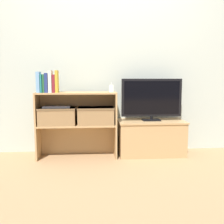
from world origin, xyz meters
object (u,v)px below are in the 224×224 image
Objects in this scene: tv at (152,98)px; storage_basket_left at (57,115)px; book_navy at (47,83)px; laptop at (57,107)px; book_maroon at (54,84)px; tv_stand at (151,137)px; baby_monitor at (111,88)px; book_ivory at (51,82)px; book_teal at (42,83)px; book_mustard at (57,81)px; book_skyblue at (39,82)px; book_forest at (44,83)px; storage_basket_right at (96,115)px.

tv is 1.73× the size of storage_basket_left.
laptop is at bearing 19.11° from book_navy.
tv_stand is at bearing 5.31° from book_maroon.
baby_monitor is (-0.51, -0.06, 0.13)m from tv.
book_ivory is 0.80× the size of laptop.
book_teal is at bearing 180.00° from book_ivory.
baby_monitor reaches higher than storage_basket_left.
book_ivory reaches higher than book_maroon.
storage_basket_left reaches higher than tv_stand.
tv reaches higher than storage_basket_left.
book_navy is at bearing -175.11° from tv.
storage_basket_left is 1.37× the size of laptop.
book_ivory is (0.04, 0.00, 0.01)m from book_navy.
tv_stand is at bearing 3.60° from storage_basket_left.
baby_monitor is (0.67, 0.05, -0.06)m from book_maroon.
tv is 2.97× the size of book_ivory.
book_ivory is (0.10, 0.00, 0.02)m from book_teal.
tv is at bearing 3.53° from laptop.
book_ivory is 2.18× the size of baby_monitor.
book_mustard is 0.40m from storage_basket_left.
book_teal reaches higher than laptop.
book_skyblue is 0.04m from book_teal.
book_teal is 0.41m from storage_basket_left.
book_navy is at bearing -176.07° from baby_monitor.
book_skyblue is 0.09m from book_navy.
book_forest is 0.93× the size of book_navy.
storage_basket_right is (0.66, 0.04, -0.39)m from book_skyblue.
book_skyblue is at bearing 180.00° from book_mustard.
book_mustard reaches higher than book_forest.
storage_basket_left is (0.14, 0.04, -0.38)m from book_forest.
book_forest is (0.06, 0.00, -0.01)m from book_skyblue.
baby_monitor is at bearing 3.93° from book_navy.
book_navy is 1.08× the size of book_maroon.
book_maroon is 0.47× the size of storage_basket_right.
book_ivory reaches higher than book_teal.
book_navy is at bearing 180.00° from book_ivory.
tv is 2.95× the size of book_mustard.
book_mustard is at bearing -175.35° from baby_monitor.
baby_monitor is at bearing -173.52° from tv_stand.
book_maroon is at bearing -175.58° from baby_monitor.
book_ivory is at bearing -174.93° from tv.
book_maroon is at bearing 0.00° from book_ivory.
book_navy reaches higher than book_forest.
book_forest is at bearing 180.00° from book_ivory.
book_skyblue is 0.85m from baby_monitor.
book_teal is at bearing -176.62° from storage_basket_right.
book_skyblue reaches higher than storage_basket_right.
book_ivory reaches higher than book_forest.
book_skyblue is at bearing 180.00° from book_teal.
book_teal is 1.02× the size of book_maroon.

